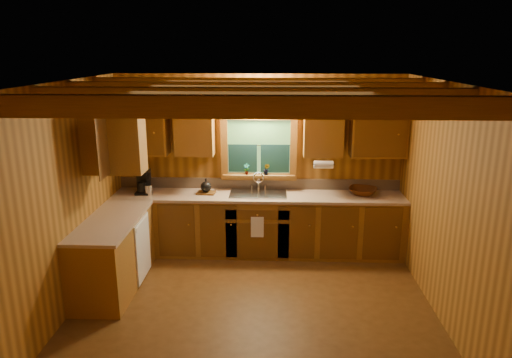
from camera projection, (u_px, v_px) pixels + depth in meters
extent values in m
plane|color=#5A3715|center=(253.00, 308.00, 5.53)|extent=(4.20, 4.20, 0.00)
plane|color=brown|center=(253.00, 82.00, 4.84)|extent=(4.20, 4.20, 0.00)
plane|color=brown|center=(259.00, 163.00, 7.02)|extent=(4.20, 0.00, 4.20)
plane|color=brown|center=(241.00, 286.00, 3.36)|extent=(4.20, 0.00, 4.20)
plane|color=brown|center=(66.00, 200.00, 5.27)|extent=(0.00, 3.80, 3.80)
plane|color=brown|center=(446.00, 205.00, 5.11)|extent=(0.00, 3.80, 3.80)
cube|color=brown|center=(246.00, 107.00, 3.72)|extent=(4.20, 0.14, 0.18)
cube|color=brown|center=(251.00, 97.00, 4.49)|extent=(4.20, 0.14, 0.18)
cube|color=brown|center=(255.00, 90.00, 5.26)|extent=(4.20, 0.14, 0.18)
cube|color=brown|center=(257.00, 85.00, 6.03)|extent=(4.20, 0.14, 0.18)
cube|color=brown|center=(258.00, 225.00, 6.95)|extent=(4.20, 0.62, 0.86)
cube|color=brown|center=(114.00, 254.00, 5.95)|extent=(0.62, 1.60, 0.86)
cube|color=tan|center=(258.00, 196.00, 6.83)|extent=(4.20, 0.66, 0.04)
cube|color=tan|center=(111.00, 221.00, 5.83)|extent=(0.64, 1.60, 0.04)
cube|color=tan|center=(259.00, 184.00, 7.09)|extent=(4.20, 0.02, 0.16)
cube|color=white|center=(143.00, 248.00, 6.13)|extent=(0.02, 0.60, 0.80)
cube|color=brown|center=(141.00, 128.00, 6.78)|extent=(0.78, 0.34, 0.78)
cube|color=brown|center=(194.00, 128.00, 6.75)|extent=(0.55, 0.34, 0.78)
cube|color=brown|center=(323.00, 129.00, 6.68)|extent=(0.55, 0.34, 0.78)
cube|color=brown|center=(379.00, 129.00, 6.65)|extent=(0.78, 0.34, 0.78)
cube|color=brown|center=(99.00, 141.00, 5.77)|extent=(0.34, 1.10, 0.78)
cube|color=brown|center=(259.00, 116.00, 6.79)|extent=(1.12, 0.08, 0.10)
cube|color=brown|center=(259.00, 176.00, 7.03)|extent=(1.12, 0.08, 0.10)
cube|color=brown|center=(224.00, 147.00, 6.93)|extent=(0.10, 0.08, 0.80)
cube|color=brown|center=(294.00, 147.00, 6.89)|extent=(0.10, 0.08, 0.80)
cube|color=#3B7833|center=(259.00, 146.00, 6.95)|extent=(0.92, 0.01, 0.80)
cube|color=#113030|center=(243.00, 158.00, 6.98)|extent=(0.42, 0.02, 0.42)
cube|color=#113030|center=(275.00, 158.00, 6.96)|extent=(0.42, 0.02, 0.42)
cylinder|color=black|center=(259.00, 145.00, 6.92)|extent=(0.92, 0.01, 0.01)
cube|color=brown|center=(259.00, 176.00, 6.99)|extent=(1.06, 0.14, 0.04)
cylinder|color=black|center=(259.00, 100.00, 6.73)|extent=(0.08, 0.03, 0.08)
cylinder|color=black|center=(252.00, 101.00, 6.68)|extent=(0.09, 0.17, 0.08)
cylinder|color=black|center=(266.00, 101.00, 6.67)|extent=(0.09, 0.17, 0.08)
sphere|color=#FFE0A5|center=(247.00, 106.00, 6.64)|extent=(0.13, 0.13, 0.13)
sphere|color=#FFE0A5|center=(270.00, 106.00, 6.63)|extent=(0.13, 0.13, 0.13)
cylinder|color=white|center=(323.00, 165.00, 6.61)|extent=(0.27, 0.11, 0.11)
cube|color=white|center=(257.00, 227.00, 6.61)|extent=(0.18, 0.01, 0.30)
cube|color=silver|center=(258.00, 194.00, 6.83)|extent=(0.82, 0.48, 0.02)
cube|color=#262628|center=(245.00, 198.00, 6.86)|extent=(0.34, 0.40, 0.14)
cube|color=#262628|center=(271.00, 198.00, 6.84)|extent=(0.34, 0.40, 0.14)
cylinder|color=silver|center=(259.00, 184.00, 6.98)|extent=(0.04, 0.04, 0.22)
torus|color=silver|center=(258.00, 178.00, 6.89)|extent=(0.16, 0.02, 0.16)
cube|color=black|center=(143.00, 192.00, 6.87)|extent=(0.19, 0.24, 0.03)
cube|color=black|center=(144.00, 180.00, 6.90)|extent=(0.19, 0.09, 0.32)
cube|color=black|center=(141.00, 172.00, 6.77)|extent=(0.19, 0.22, 0.04)
cylinder|color=black|center=(142.00, 187.00, 6.82)|extent=(0.12, 0.12, 0.14)
cylinder|color=silver|center=(149.00, 190.00, 6.80)|extent=(0.12, 0.12, 0.15)
cylinder|color=black|center=(147.00, 180.00, 6.75)|extent=(0.03, 0.04, 0.21)
cylinder|color=black|center=(148.00, 180.00, 6.76)|extent=(0.01, 0.01, 0.21)
cylinder|color=black|center=(149.00, 180.00, 6.77)|extent=(0.03, 0.04, 0.21)
cylinder|color=black|center=(150.00, 179.00, 6.78)|extent=(0.04, 0.06, 0.21)
cube|color=brown|center=(206.00, 193.00, 6.87)|extent=(0.28, 0.21, 0.02)
sphere|color=black|center=(206.00, 187.00, 6.85)|extent=(0.16, 0.16, 0.16)
cylinder|color=black|center=(206.00, 180.00, 6.82)|extent=(0.03, 0.03, 0.04)
imported|color=#48230C|center=(363.00, 191.00, 6.82)|extent=(0.50, 0.50, 0.10)
imported|color=brown|center=(247.00, 169.00, 6.95)|extent=(0.09, 0.07, 0.17)
imported|color=brown|center=(266.00, 169.00, 6.95)|extent=(0.11, 0.10, 0.17)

